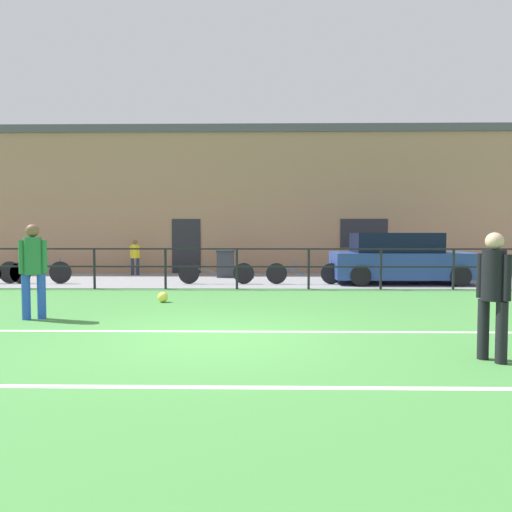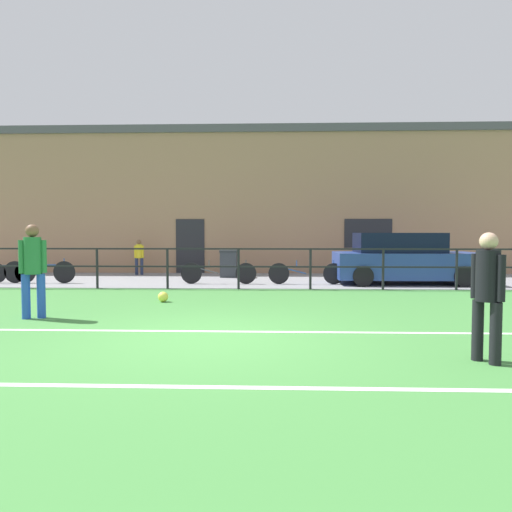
{
  "view_description": "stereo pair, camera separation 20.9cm",
  "coord_description": "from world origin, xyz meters",
  "px_view_note": "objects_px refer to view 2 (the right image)",
  "views": [
    {
      "loc": [
        0.76,
        -7.05,
        1.58
      ],
      "look_at": [
        0.57,
        3.65,
        1.05
      ],
      "focal_mm": 33.0,
      "sensor_mm": 36.0,
      "label": 1
    },
    {
      "loc": [
        0.96,
        -7.04,
        1.58
      ],
      "look_at": [
        0.57,
        3.65,
        1.05
      ],
      "focal_mm": 33.0,
      "sensor_mm": 36.0,
      "label": 2
    }
  ],
  "objects_px": {
    "bicycle_parked_0": "(39,272)",
    "player_striker": "(33,265)",
    "bicycle_parked_3": "(218,273)",
    "trash_bin_0": "(229,263)",
    "spectator_child": "(139,255)",
    "player_goalkeeper": "(488,289)",
    "parked_car_red": "(403,259)",
    "soccer_ball_spare": "(163,297)",
    "bicycle_parked_4": "(306,273)"
  },
  "relations": [
    {
      "from": "player_goalkeeper",
      "to": "trash_bin_0",
      "type": "height_order",
      "value": "player_goalkeeper"
    },
    {
      "from": "player_striker",
      "to": "soccer_ball_spare",
      "type": "xyz_separation_m",
      "value": [
        1.9,
        2.12,
        -0.87
      ]
    },
    {
      "from": "player_striker",
      "to": "parked_car_red",
      "type": "distance_m",
      "value": 10.4
    },
    {
      "from": "parked_car_red",
      "to": "bicycle_parked_3",
      "type": "height_order",
      "value": "parked_car_red"
    },
    {
      "from": "player_goalkeeper",
      "to": "bicycle_parked_0",
      "type": "xyz_separation_m",
      "value": [
        -9.83,
        8.5,
        -0.53
      ]
    },
    {
      "from": "bicycle_parked_0",
      "to": "bicycle_parked_4",
      "type": "distance_m",
      "value": 8.23
    },
    {
      "from": "bicycle_parked_4",
      "to": "player_goalkeeper",
      "type": "bearing_deg",
      "value": -79.38
    },
    {
      "from": "player_striker",
      "to": "bicycle_parked_4",
      "type": "distance_m",
      "value": 7.95
    },
    {
      "from": "bicycle_parked_3",
      "to": "trash_bin_0",
      "type": "xyz_separation_m",
      "value": [
        0.11,
        2.13,
        0.15
      ]
    },
    {
      "from": "player_goalkeeper",
      "to": "bicycle_parked_0",
      "type": "distance_m",
      "value": 13.0
    },
    {
      "from": "player_striker",
      "to": "bicycle_parked_0",
      "type": "bearing_deg",
      "value": -85.31
    },
    {
      "from": "player_goalkeeper",
      "to": "bicycle_parked_3",
      "type": "height_order",
      "value": "player_goalkeeper"
    },
    {
      "from": "spectator_child",
      "to": "parked_car_red",
      "type": "bearing_deg",
      "value": 159.78
    },
    {
      "from": "player_striker",
      "to": "bicycle_parked_3",
      "type": "distance_m",
      "value": 6.45
    },
    {
      "from": "player_goalkeeper",
      "to": "soccer_ball_spare",
      "type": "height_order",
      "value": "player_goalkeeper"
    },
    {
      "from": "player_goalkeeper",
      "to": "player_striker",
      "type": "xyz_separation_m",
      "value": [
        -7.0,
        2.7,
        0.08
      ]
    },
    {
      "from": "bicycle_parked_3",
      "to": "trash_bin_0",
      "type": "relative_size",
      "value": 2.43
    },
    {
      "from": "soccer_ball_spare",
      "to": "player_striker",
      "type": "bearing_deg",
      "value": -131.88
    },
    {
      "from": "spectator_child",
      "to": "trash_bin_0",
      "type": "bearing_deg",
      "value": 162.65
    },
    {
      "from": "trash_bin_0",
      "to": "player_striker",
      "type": "bearing_deg",
      "value": -109.77
    },
    {
      "from": "player_striker",
      "to": "bicycle_parked_0",
      "type": "height_order",
      "value": "player_striker"
    },
    {
      "from": "player_goalkeeper",
      "to": "player_striker",
      "type": "bearing_deg",
      "value": -143.85
    },
    {
      "from": "bicycle_parked_0",
      "to": "trash_bin_0",
      "type": "bearing_deg",
      "value": 20.55
    },
    {
      "from": "soccer_ball_spare",
      "to": "trash_bin_0",
      "type": "relative_size",
      "value": 0.25
    },
    {
      "from": "player_striker",
      "to": "parked_car_red",
      "type": "relative_size",
      "value": 0.41
    },
    {
      "from": "soccer_ball_spare",
      "to": "player_goalkeeper",
      "type": "bearing_deg",
      "value": -43.36
    },
    {
      "from": "player_striker",
      "to": "bicycle_parked_0",
      "type": "relative_size",
      "value": 0.77
    },
    {
      "from": "trash_bin_0",
      "to": "player_goalkeeper",
      "type": "bearing_deg",
      "value": -68.66
    },
    {
      "from": "soccer_ball_spare",
      "to": "parked_car_red",
      "type": "xyz_separation_m",
      "value": [
        6.5,
        3.99,
        0.64
      ]
    },
    {
      "from": "parked_car_red",
      "to": "spectator_child",
      "type": "bearing_deg",
      "value": 163.61
    },
    {
      "from": "soccer_ball_spare",
      "to": "trash_bin_0",
      "type": "bearing_deg",
      "value": 80.72
    },
    {
      "from": "spectator_child",
      "to": "player_goalkeeper",
      "type": "bearing_deg",
      "value": 119.6
    },
    {
      "from": "soccer_ball_spare",
      "to": "parked_car_red",
      "type": "distance_m",
      "value": 7.66
    },
    {
      "from": "player_striker",
      "to": "parked_car_red",
      "type": "xyz_separation_m",
      "value": [
        8.4,
        6.11,
        -0.22
      ]
    },
    {
      "from": "player_striker",
      "to": "spectator_child",
      "type": "bearing_deg",
      "value": -107.67
    },
    {
      "from": "soccer_ball_spare",
      "to": "bicycle_parked_4",
      "type": "relative_size",
      "value": 0.1
    },
    {
      "from": "bicycle_parked_3",
      "to": "spectator_child",
      "type": "bearing_deg",
      "value": 138.17
    },
    {
      "from": "parked_car_red",
      "to": "trash_bin_0",
      "type": "xyz_separation_m",
      "value": [
        -5.55,
        1.82,
        -0.26
      ]
    },
    {
      "from": "player_striker",
      "to": "soccer_ball_spare",
      "type": "distance_m",
      "value": 2.98
    },
    {
      "from": "parked_car_red",
      "to": "trash_bin_0",
      "type": "relative_size",
      "value": 4.46
    },
    {
      "from": "parked_car_red",
      "to": "bicycle_parked_0",
      "type": "height_order",
      "value": "parked_car_red"
    },
    {
      "from": "bicycle_parked_3",
      "to": "player_goalkeeper",
      "type": "bearing_deg",
      "value": -63.36
    },
    {
      "from": "bicycle_parked_0",
      "to": "player_striker",
      "type": "bearing_deg",
      "value": -64.01
    },
    {
      "from": "parked_car_red",
      "to": "trash_bin_0",
      "type": "height_order",
      "value": "parked_car_red"
    },
    {
      "from": "parked_car_red",
      "to": "bicycle_parked_3",
      "type": "bearing_deg",
      "value": -176.84
    },
    {
      "from": "bicycle_parked_0",
      "to": "trash_bin_0",
      "type": "height_order",
      "value": "trash_bin_0"
    },
    {
      "from": "bicycle_parked_0",
      "to": "bicycle_parked_3",
      "type": "height_order",
      "value": "bicycle_parked_0"
    },
    {
      "from": "player_striker",
      "to": "parked_car_red",
      "type": "bearing_deg",
      "value": -165.26
    },
    {
      "from": "spectator_child",
      "to": "bicycle_parked_4",
      "type": "relative_size",
      "value": 0.57
    },
    {
      "from": "player_striker",
      "to": "bicycle_parked_0",
      "type": "distance_m",
      "value": 6.48
    }
  ]
}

